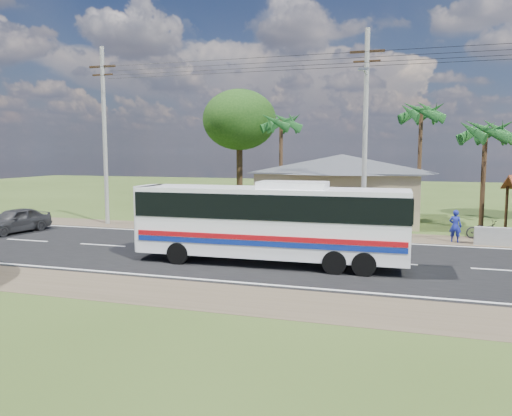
# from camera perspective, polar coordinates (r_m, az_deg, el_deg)

# --- Properties ---
(ground) EXTENTS (120.00, 120.00, 0.00)m
(ground) POSITION_cam_1_polar(r_m,az_deg,el_deg) (22.02, 2.78, -5.58)
(ground) COLOR #304318
(ground) RESTS_ON ground
(road) EXTENTS (120.00, 16.00, 0.03)m
(road) POSITION_cam_1_polar(r_m,az_deg,el_deg) (22.02, 2.78, -5.55)
(road) COLOR black
(road) RESTS_ON ground
(house) EXTENTS (12.40, 10.00, 5.00)m
(house) POSITION_cam_1_polar(r_m,az_deg,el_deg) (34.20, 9.78, 3.12)
(house) COLOR tan
(house) RESTS_ON ground
(utility_poles) EXTENTS (32.80, 2.22, 11.00)m
(utility_poles) POSITION_cam_1_polar(r_m,az_deg,el_deg) (27.51, 11.68, 8.79)
(utility_poles) COLOR #9E9E99
(utility_poles) RESTS_ON ground
(palm_near) EXTENTS (2.80, 2.80, 6.70)m
(palm_near) POSITION_cam_1_polar(r_m,az_deg,el_deg) (32.19, 24.76, 7.88)
(palm_near) COLOR #47301E
(palm_near) RESTS_ON ground
(palm_mid) EXTENTS (2.80, 2.80, 8.20)m
(palm_mid) POSITION_cam_1_polar(r_m,az_deg,el_deg) (36.48, 18.37, 10.19)
(palm_mid) COLOR #47301E
(palm_mid) RESTS_ON ground
(palm_far) EXTENTS (2.80, 2.80, 7.70)m
(palm_far) POSITION_cam_1_polar(r_m,az_deg,el_deg) (38.08, 2.89, 9.61)
(palm_far) COLOR #47301E
(palm_far) RESTS_ON ground
(tree_behind_house) EXTENTS (6.00, 6.00, 9.61)m
(tree_behind_house) POSITION_cam_1_polar(r_m,az_deg,el_deg) (41.15, -1.91, 10.00)
(tree_behind_house) COLOR #47301E
(tree_behind_house) RESTS_ON ground
(coach_bus) EXTENTS (11.03, 2.61, 3.41)m
(coach_bus) POSITION_cam_1_polar(r_m,az_deg,el_deg) (20.26, 1.70, -1.04)
(coach_bus) COLOR white
(coach_bus) RESTS_ON ground
(motorcycle) EXTENTS (1.98, 1.15, 0.98)m
(motorcycle) POSITION_cam_1_polar(r_m,az_deg,el_deg) (29.00, 24.60, -2.24)
(motorcycle) COLOR black
(motorcycle) RESTS_ON ground
(person) EXTENTS (0.69, 0.55, 1.66)m
(person) POSITION_cam_1_polar(r_m,az_deg,el_deg) (27.28, 21.81, -1.92)
(person) COLOR navy
(person) RESTS_ON ground
(small_car) EXTENTS (2.30, 4.36, 1.41)m
(small_car) POSITION_cam_1_polar(r_m,az_deg,el_deg) (31.41, -25.85, -1.28)
(small_car) COLOR #28282A
(small_car) RESTS_ON ground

